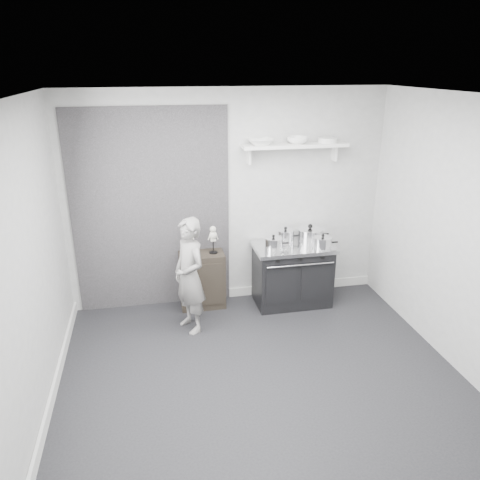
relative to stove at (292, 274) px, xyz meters
name	(u,v)px	position (x,y,z in m)	size (l,w,h in m)	color
ground	(261,378)	(-0.77, -1.48, -0.40)	(4.00, 4.00, 0.00)	black
room_shell	(250,218)	(-0.86, -1.33, 1.24)	(4.02, 3.62, 2.71)	#A3A3A1
wall_shelf	(294,146)	(0.03, 0.20, 1.61)	(1.30, 0.26, 0.24)	white
stove	(292,274)	(0.00, 0.00, 0.00)	(1.00, 0.62, 0.80)	black
side_cabinet	(202,280)	(-1.15, 0.13, -0.04)	(0.56, 0.33, 0.72)	black
child	(190,276)	(-1.35, -0.40, 0.28)	(0.50, 0.33, 1.37)	gray
pot_front_left	(273,243)	(-0.28, -0.07, 0.47)	(0.31, 0.22, 0.19)	white
pot_back_left	(285,236)	(-0.07, 0.13, 0.48)	(0.31, 0.23, 0.21)	white
pot_back_right	(310,234)	(0.25, 0.12, 0.48)	(0.43, 0.34, 0.23)	white
pot_front_right	(323,242)	(0.32, -0.16, 0.47)	(0.31, 0.23, 0.18)	white
skeleton_full	(190,235)	(-1.28, 0.13, 0.57)	(0.14, 0.09, 0.51)	beige
skeleton_torso	(213,238)	(-1.00, 0.13, 0.52)	(0.11, 0.07, 0.41)	beige
bowl_large	(260,142)	(-0.40, 0.19, 1.68)	(0.31, 0.31, 0.08)	white
bowl_small	(298,140)	(0.06, 0.19, 1.68)	(0.26, 0.26, 0.08)	white
plate_stack	(328,140)	(0.44, 0.19, 1.67)	(0.24, 0.24, 0.06)	silver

